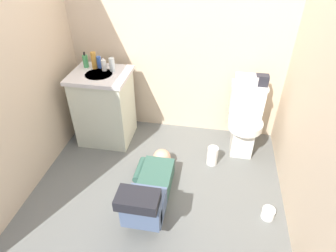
# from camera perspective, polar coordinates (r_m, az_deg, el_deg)

# --- Properties ---
(ground_plane) EXTENTS (2.83, 3.19, 0.04)m
(ground_plane) POSITION_cam_1_polar(r_m,az_deg,el_deg) (2.81, -2.25, -13.06)
(ground_plane) COLOR #60625F
(wall_back) EXTENTS (2.49, 0.08, 2.40)m
(wall_back) POSITION_cam_1_polar(r_m,az_deg,el_deg) (3.10, 1.77, 18.94)
(wall_back) COLOR beige
(wall_back) RESTS_ON ground_plane
(wall_right) EXTENTS (0.08, 2.19, 2.40)m
(wall_right) POSITION_cam_1_polar(r_m,az_deg,el_deg) (2.16, 30.15, 6.15)
(wall_right) COLOR beige
(wall_right) RESTS_ON ground_plane
(toilet) EXTENTS (0.36, 0.46, 0.75)m
(toilet) POSITION_cam_1_polar(r_m,az_deg,el_deg) (3.15, 14.97, 1.06)
(toilet) COLOR white
(toilet) RESTS_ON ground_plane
(vanity_cabinet) EXTENTS (0.60, 0.52, 0.82)m
(vanity_cabinet) POSITION_cam_1_polar(r_m,az_deg,el_deg) (3.25, -12.50, 3.79)
(vanity_cabinet) COLOR beige
(vanity_cabinet) RESTS_ON ground_plane
(faucet) EXTENTS (0.02, 0.02, 0.10)m
(faucet) POSITION_cam_1_polar(r_m,az_deg,el_deg) (3.16, -12.66, 12.07)
(faucet) COLOR silver
(faucet) RESTS_ON vanity_cabinet
(person_plumber) EXTENTS (0.39, 1.06, 0.52)m
(person_plumber) POSITION_cam_1_polar(r_m,az_deg,el_deg) (2.58, -3.60, -12.53)
(person_plumber) COLOR #33594C
(person_plumber) RESTS_ON ground_plane
(tissue_box) EXTENTS (0.22, 0.11, 0.10)m
(tissue_box) POSITION_cam_1_polar(r_m,az_deg,el_deg) (3.01, 15.31, 8.91)
(tissue_box) COLOR silver
(tissue_box) RESTS_ON toilet
(toiletry_bag) EXTENTS (0.12, 0.09, 0.11)m
(toiletry_bag) POSITION_cam_1_polar(r_m,az_deg,el_deg) (3.02, 18.16, 8.64)
(toiletry_bag) COLOR #26262D
(toiletry_bag) RESTS_ON toilet
(soap_dispenser) EXTENTS (0.06, 0.06, 0.17)m
(soap_dispenser) POSITION_cam_1_polar(r_m,az_deg,el_deg) (3.21, -16.05, 12.28)
(soap_dispenser) COLOR #429858
(soap_dispenser) RESTS_ON vanity_cabinet
(bottle_amber) EXTENTS (0.06, 0.06, 0.17)m
(bottle_amber) POSITION_cam_1_polar(r_m,az_deg,el_deg) (3.16, -14.50, 12.51)
(bottle_amber) COLOR #C68A34
(bottle_amber) RESTS_ON vanity_cabinet
(bottle_blue) EXTENTS (0.05, 0.05, 0.12)m
(bottle_blue) POSITION_cam_1_polar(r_m,az_deg,el_deg) (3.16, -13.52, 12.20)
(bottle_blue) COLOR #3A60B9
(bottle_blue) RESTS_ON vanity_cabinet
(bottle_white) EXTENTS (0.05, 0.05, 0.11)m
(bottle_white) POSITION_cam_1_polar(r_m,az_deg,el_deg) (3.09, -12.60, 11.67)
(bottle_white) COLOR white
(bottle_white) RESTS_ON vanity_cabinet
(bottle_clear) EXTENTS (0.06, 0.06, 0.14)m
(bottle_clear) POSITION_cam_1_polar(r_m,az_deg,el_deg) (3.06, -11.06, 11.87)
(bottle_clear) COLOR silver
(bottle_clear) RESTS_ON vanity_cabinet
(paper_towel_roll) EXTENTS (0.11, 0.11, 0.21)m
(paper_towel_roll) POSITION_cam_1_polar(r_m,az_deg,el_deg) (3.03, 8.80, -5.85)
(paper_towel_roll) COLOR white
(paper_towel_roll) RESTS_ON ground_plane
(toilet_paper_roll) EXTENTS (0.11, 0.11, 0.10)m
(toilet_paper_roll) POSITION_cam_1_polar(r_m,az_deg,el_deg) (2.71, 19.26, -16.04)
(toilet_paper_roll) COLOR white
(toilet_paper_roll) RESTS_ON ground_plane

